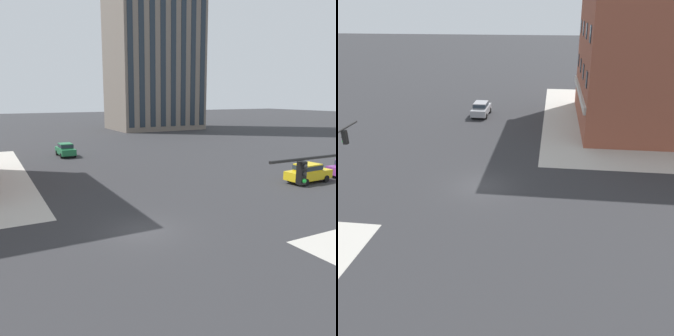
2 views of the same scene
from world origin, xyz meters
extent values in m
plane|color=#2D2D30|center=(0.00, 0.00, 0.00)|extent=(320.00, 320.00, 0.00)
cylinder|color=black|center=(5.22, -8.03, 5.10)|extent=(7.22, 0.12, 0.12)
cube|color=black|center=(3.28, -8.03, 4.55)|extent=(0.28, 0.28, 0.90)
sphere|color=#282828|center=(3.28, -8.19, 4.83)|extent=(0.18, 0.18, 0.18)
sphere|color=#282828|center=(3.28, -8.19, 4.55)|extent=(0.18, 0.18, 0.18)
sphere|color=green|center=(3.28, -8.19, 4.27)|extent=(0.18, 0.18, 0.18)
cube|color=#1E6B3D|center=(1.62, 28.17, 0.70)|extent=(1.80, 4.41, 0.76)
cube|color=#1E6B3D|center=(1.63, 28.02, 1.38)|extent=(1.51, 2.12, 0.60)
cube|color=#232D38|center=(1.63, 28.02, 1.38)|extent=(1.55, 2.21, 0.40)
cylinder|color=black|center=(0.78, 29.53, 0.32)|extent=(0.23, 0.64, 0.64)
cylinder|color=black|center=(2.45, 29.54, 0.32)|extent=(0.23, 0.64, 0.64)
cylinder|color=black|center=(0.80, 26.80, 0.32)|extent=(0.23, 0.64, 0.64)
cylinder|color=black|center=(2.47, 26.81, 0.32)|extent=(0.23, 0.64, 0.64)
cube|color=gold|center=(17.72, 3.85, 0.70)|extent=(4.49, 2.01, 0.76)
cube|color=gold|center=(17.57, 3.84, 1.38)|extent=(2.19, 1.61, 0.60)
cube|color=#232D38|center=(17.57, 3.84, 1.38)|extent=(2.28, 1.65, 0.40)
cylinder|color=black|center=(19.03, 4.76, 0.32)|extent=(0.65, 0.26, 0.64)
cylinder|color=black|center=(19.13, 3.09, 0.32)|extent=(0.65, 0.26, 0.64)
cylinder|color=black|center=(16.31, 4.60, 0.32)|extent=(0.65, 0.26, 0.64)
cylinder|color=black|center=(16.40, 2.94, 0.32)|extent=(0.65, 0.26, 0.64)
cylinder|color=black|center=(21.66, 4.45, 0.32)|extent=(0.65, 0.25, 0.64)
cube|color=#70665B|center=(28.96, 59.26, 27.62)|extent=(19.79, 14.67, 55.24)
cube|color=#1E2833|center=(35.14, 51.87, 27.62)|extent=(1.20, 0.10, 53.03)
cube|color=#1E2833|center=(37.62, 51.87, 27.62)|extent=(1.20, 0.10, 53.03)
camera|label=1|loc=(-7.55, -17.51, 7.45)|focal=37.87mm
camera|label=2|loc=(24.06, 4.88, 12.13)|focal=39.57mm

